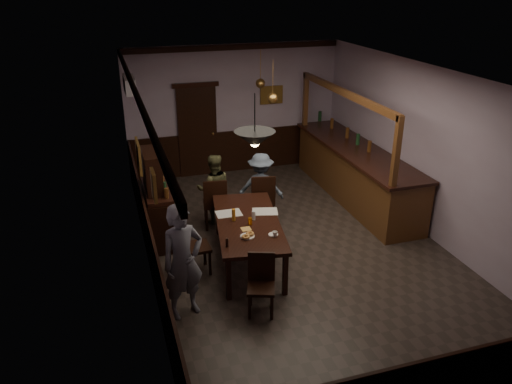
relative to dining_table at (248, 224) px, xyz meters
name	(u,v)px	position (x,y,z in m)	size (l,w,h in m)	color
room	(298,168)	(0.90, 0.16, 0.81)	(5.01, 8.01, 3.01)	#2D2621
dining_table	(248,224)	(0.00, 0.00, 0.00)	(1.33, 2.33, 0.75)	black
chair_far_left	(215,201)	(-0.24, 1.32, -0.14)	(0.49, 0.49, 1.00)	black
chair_far_right	(263,198)	(0.64, 1.18, -0.12)	(0.54, 0.54, 1.03)	black
chair_near	(261,281)	(-0.20, -1.31, -0.20)	(0.49, 0.49, 0.88)	black
chair_side	(191,244)	(-0.95, -0.07, -0.16)	(0.43, 0.43, 0.96)	black
person_standing	(183,262)	(-1.23, -1.07, 0.15)	(0.61, 0.40, 1.66)	slate
person_seated_left	(214,189)	(-0.20, 1.60, 0.00)	(0.66, 0.52, 1.36)	brown
person_seated_right	(261,187)	(0.69, 1.46, -0.02)	(0.86, 0.50, 1.34)	slate
newspaper_left	(229,213)	(-0.23, 0.35, 0.07)	(0.42, 0.30, 0.01)	silver
newspaper_right	(265,212)	(0.37, 0.24, 0.07)	(0.42, 0.30, 0.01)	silver
napkin	(246,229)	(-0.11, -0.26, 0.07)	(0.15, 0.15, 0.00)	#DCA651
saucer	(273,234)	(0.24, -0.57, 0.07)	(0.15, 0.15, 0.01)	white
coffee_cup	(275,234)	(0.24, -0.63, 0.11)	(0.08, 0.08, 0.07)	white
pastry_plate	(247,236)	(-0.16, -0.51, 0.07)	(0.22, 0.22, 0.01)	white
pastry_ring_a	(246,237)	(-0.20, -0.56, 0.10)	(0.13, 0.13, 0.04)	#C68C47
pastry_ring_b	(250,234)	(-0.11, -0.48, 0.10)	(0.13, 0.13, 0.04)	#C68C47
soda_can	(250,221)	(0.00, -0.14, 0.12)	(0.07, 0.07, 0.12)	orange
beer_glass	(234,215)	(-0.21, 0.08, 0.16)	(0.06, 0.06, 0.20)	#BF721E
water_glass	(254,215)	(0.10, 0.01, 0.14)	(0.06, 0.06, 0.15)	silver
pepper_mill	(227,242)	(-0.53, -0.71, 0.13)	(0.04, 0.04, 0.14)	black
sideboard	(157,205)	(-1.31, 1.21, -0.02)	(0.45, 1.26, 1.67)	black
bar_counter	(355,172)	(2.89, 1.82, -0.09)	(0.97, 4.18, 2.35)	#4E2E15
door_back	(198,132)	(0.00, 4.11, 0.36)	(0.90, 0.06, 2.10)	black
ac_unit	(129,84)	(-1.48, 3.06, 1.76)	(0.20, 0.85, 0.30)	white
picture_left_small	(154,185)	(-1.56, -1.44, 1.46)	(0.04, 0.28, 0.36)	olive
picture_left_large	(139,156)	(-1.56, 0.96, 1.01)	(0.04, 0.62, 0.48)	olive
picture_back	(271,95)	(1.80, 4.12, 1.11)	(0.55, 0.04, 0.42)	olive
pendant_iron	(255,139)	(-0.13, -0.79, 1.70)	(0.56, 0.56, 0.73)	black
pendant_brass_mid	(273,98)	(1.00, 1.74, 1.61)	(0.20, 0.20, 0.81)	#BF8C3F
pendant_brass_far	(260,83)	(1.20, 3.11, 1.61)	(0.20, 0.20, 0.81)	#BF8C3F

